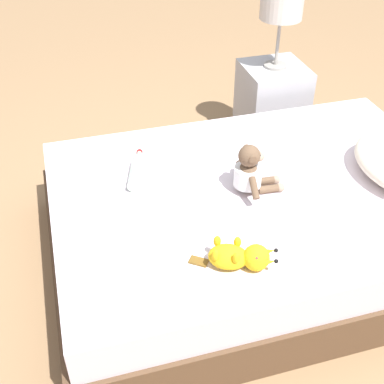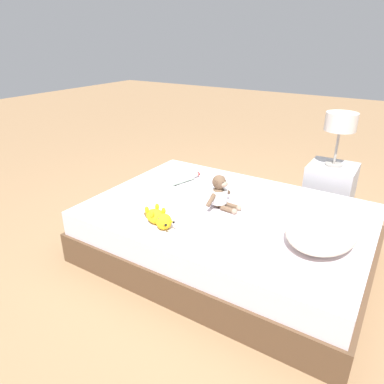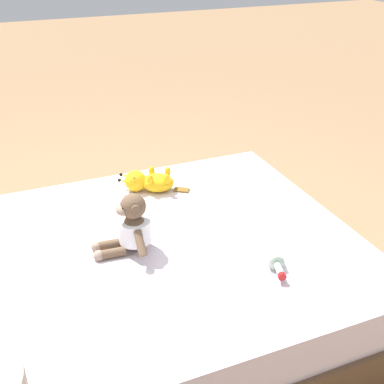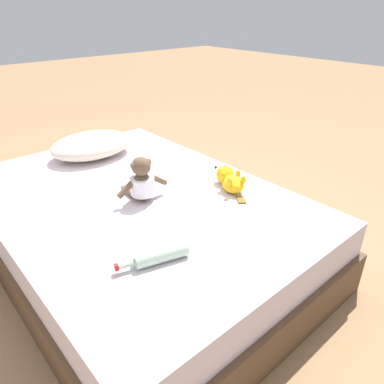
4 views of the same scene
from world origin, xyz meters
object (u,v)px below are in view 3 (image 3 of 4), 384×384
Objects in this scene: plush_monkey at (132,227)px; glass_bottle at (270,248)px; plush_yellow_creature at (148,181)px; bed at (122,294)px.

plush_monkey is 0.52m from glass_bottle.
plush_monkey is 1.00× the size of glass_bottle.
glass_bottle is (-0.24, -0.46, -0.07)m from plush_monkey.
glass_bottle is at bearing -158.50° from plush_yellow_creature.
plush_monkey is 0.47m from plush_yellow_creature.
bed is 6.64× the size of plush_monkey.
bed is 6.61× the size of glass_bottle.
glass_bottle is (-0.66, -0.26, -0.02)m from plush_yellow_creature.
plush_monkey is at bearing 154.65° from plush_yellow_creature.
glass_bottle reaches higher than bed.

